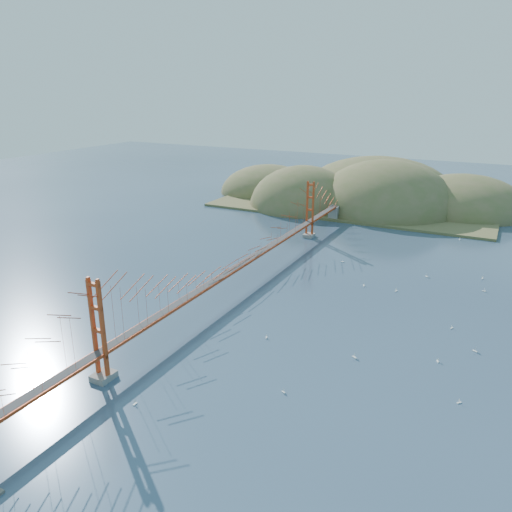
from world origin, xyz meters
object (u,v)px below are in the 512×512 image
at_px(sailboat_2, 475,351).
at_px(sailboat_0, 266,337).
at_px(bridge, 239,243).
at_px(sailboat_1, 364,285).

distance_m(sailboat_2, sailboat_0, 24.97).
distance_m(bridge, sailboat_0, 19.31).
bearing_deg(sailboat_1, sailboat_0, -105.21).
xyz_separation_m(bridge, sailboat_0, (11.53, -13.87, -6.87)).
distance_m(sailboat_1, sailboat_0, 23.31).
height_order(sailboat_1, sailboat_2, sailboat_2).
xyz_separation_m(sailboat_1, sailboat_2, (17.43, -14.16, 0.01)).
distance_m(bridge, sailboat_2, 36.17).
height_order(bridge, sailboat_0, bridge).
bearing_deg(bridge, sailboat_2, -8.98).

